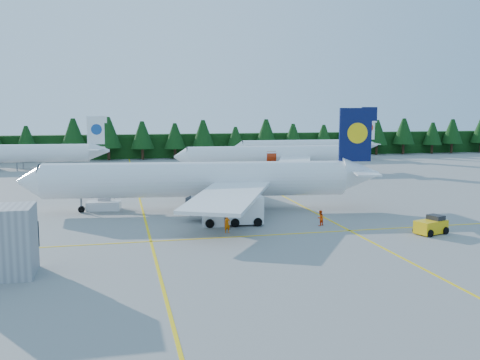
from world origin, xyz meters
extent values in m
plane|color=gray|center=(0.00, 0.00, 0.00)|extent=(320.00, 320.00, 0.00)
cube|color=yellow|center=(-14.00, 20.00, 0.01)|extent=(0.25, 120.00, 0.01)
cube|color=yellow|center=(6.00, 20.00, 0.01)|extent=(0.25, 120.00, 0.01)
cube|color=yellow|center=(0.00, -6.00, 0.01)|extent=(80.00, 0.25, 0.01)
cube|color=black|center=(0.00, 82.00, 3.00)|extent=(220.00, 4.00, 6.00)
cylinder|color=white|center=(-7.59, 8.43, 3.82)|extent=(36.35, 8.94, 4.25)
cone|color=white|center=(-26.96, 10.99, 3.82)|extent=(3.50, 4.60, 4.25)
cube|color=#08103E|center=(11.89, 5.86, 9.13)|extent=(4.05, 0.90, 6.58)
cube|color=white|center=(-3.25, 16.97, 3.19)|extent=(9.16, 16.82, 1.20)
cylinder|color=slate|center=(-5.73, 14.40, 1.70)|extent=(3.87, 2.68, 2.23)
cube|color=white|center=(-5.61, -0.93, 3.19)|extent=(12.61, 17.12, 1.20)
cylinder|color=slate|center=(-7.34, 2.19, 1.70)|extent=(3.87, 2.68, 2.23)
cylinder|color=slate|center=(-21.19, 10.23, 0.90)|extent=(0.25, 0.25, 1.81)
cylinder|color=white|center=(12.02, 44.31, 3.36)|extent=(31.89, 5.47, 3.73)
cone|color=white|center=(-5.12, 45.26, 3.36)|extent=(2.81, 3.87, 3.73)
cube|color=#B4280C|center=(29.26, 43.36, 8.03)|extent=(3.56, 0.52, 5.79)
cube|color=white|center=(15.25, 52.08, 2.80)|extent=(9.00, 14.96, 1.06)
cylinder|color=slate|center=(13.25, 49.67, 1.49)|extent=(3.28, 2.13, 1.96)
cube|color=white|center=(14.38, 36.24, 2.80)|extent=(10.27, 15.07, 1.06)
cylinder|color=slate|center=(12.65, 38.86, 1.49)|extent=(3.28, 2.13, 1.96)
cylinder|color=slate|center=(-0.02, 44.98, 0.79)|extent=(0.22, 0.22, 1.59)
cylinder|color=white|center=(-38.10, 60.81, 3.33)|extent=(31.68, 6.40, 3.70)
cube|color=white|center=(-21.04, 59.33, 7.96)|extent=(3.53, 0.63, 5.74)
cylinder|color=white|center=(27.28, 67.07, 3.18)|extent=(30.21, 4.96, 3.54)
cone|color=white|center=(11.02, 67.84, 3.18)|extent=(2.64, 3.65, 3.54)
cube|color=white|center=(43.63, 66.29, 7.61)|extent=(3.37, 0.47, 5.48)
cylinder|color=slate|center=(15.87, 67.61, 0.71)|extent=(0.21, 0.21, 1.42)
cube|color=white|center=(-18.61, 11.29, 0.53)|extent=(4.27, 2.64, 1.05)
cube|color=slate|center=(-18.35, 13.18, 2.20)|extent=(2.04, 3.99, 2.84)
cube|color=slate|center=(-18.09, 15.08, 3.49)|extent=(1.86, 1.37, 0.11)
cube|color=silver|center=(-7.11, -0.38, 1.16)|extent=(2.37, 2.37, 2.32)
cube|color=black|center=(-7.11, -0.38, 1.71)|extent=(2.03, 2.23, 0.99)
cube|color=silver|center=(-3.81, -0.63, 1.66)|extent=(4.15, 2.73, 2.87)
cube|color=yellow|center=(13.22, -9.10, 0.74)|extent=(3.57, 2.64, 1.25)
cube|color=black|center=(13.87, -8.88, 1.54)|extent=(1.56, 1.77, 0.57)
cube|color=#303426|center=(-5.05, 2.90, 0.36)|extent=(2.28, 1.96, 0.12)
cube|color=silver|center=(-5.05, 2.90, 1.11)|extent=(1.67, 1.64, 1.38)
cube|color=#303426|center=(-2.77, 1.83, 0.36)|extent=(2.28, 1.96, 0.12)
cube|color=silver|center=(-2.77, 1.83, 1.11)|extent=(1.67, 1.64, 1.38)
imported|color=#E96304|center=(-6.32, -4.16, 0.88)|extent=(0.70, 0.52, 1.76)
imported|color=#FF3F05|center=(3.97, -3.02, 0.82)|extent=(1.00, 0.94, 1.65)
imported|color=red|center=(-3.25, 0.01, 0.88)|extent=(0.65, 0.82, 1.76)
camera|label=1|loc=(-16.80, -55.28, 12.24)|focal=40.00mm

